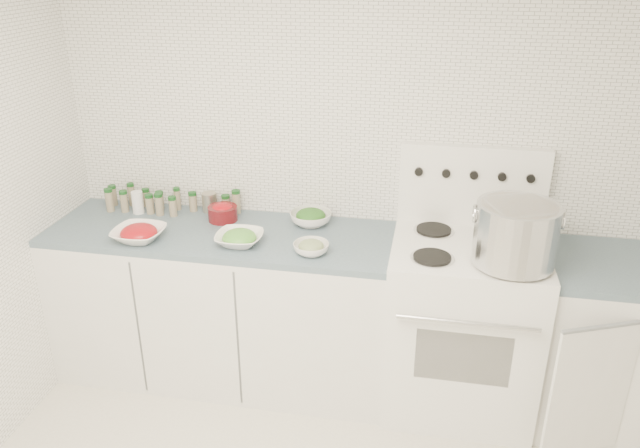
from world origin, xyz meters
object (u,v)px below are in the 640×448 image
at_px(stove, 462,321).
at_px(stock_pot, 516,232).
at_px(bowl_tomato, 139,233).
at_px(bowl_snowpea, 239,238).

bearing_deg(stove, stock_pot, -41.41).
bearing_deg(bowl_tomato, stock_pot, 0.44).
bearing_deg(bowl_snowpea, stock_pot, -1.55).
relative_size(stock_pot, bowl_snowpea, 1.61).
xyz_separation_m(stock_pot, bowl_snowpea, (-1.34, 0.04, -0.17)).
xyz_separation_m(bowl_tomato, bowl_snowpea, (0.52, 0.05, -0.00)).
height_order(stove, bowl_snowpea, stove).
distance_m(bowl_tomato, bowl_snowpea, 0.53).
bearing_deg(bowl_snowpea, stove, 6.33).
height_order(stove, stock_pot, stove).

